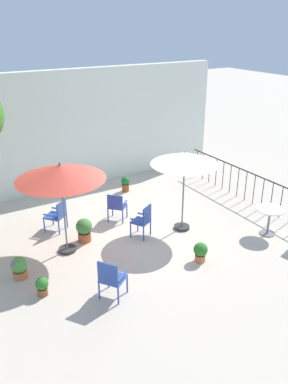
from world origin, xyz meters
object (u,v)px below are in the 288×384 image
(patio_chair_1, at_px, (116,205))
(patio_umbrella_0, at_px, (185,159))
(potted_plant_1, at_px, (200,252))
(potted_plant_3, at_px, (19,267))
(patio_chair_0, at_px, (111,277))
(patio_chair_2, at_px, (143,219))
(potted_plant_2, at_px, (125,184))
(patio_chair_3, at_px, (58,214))
(potted_plant_4, at_px, (84,229))
(cafe_table_0, at_px, (269,217))
(potted_plant_0, at_px, (42,286))
(patio_umbrella_1, at_px, (60,173))

(patio_chair_1, bearing_deg, patio_umbrella_0, -45.12)
(potted_plant_1, relative_size, potted_plant_3, 0.96)
(patio_chair_0, height_order, patio_chair_2, patio_chair_0)
(patio_chair_0, relative_size, potted_plant_3, 1.78)
(potted_plant_2, xyz_separation_m, potted_plant_3, (-4.43, -3.11, -0.01))
(patio_chair_3, height_order, potted_plant_4, patio_chair_3)
(patio_chair_2, xyz_separation_m, potted_plant_1, (0.58, -1.73, -0.26))
(potted_plant_4, bearing_deg, patio_chair_2, -23.08)
(potted_plant_1, bearing_deg, patio_chair_0, -177.05)
(patio_umbrella_0, bearing_deg, potted_plant_2, 91.83)
(cafe_table_0, relative_size, patio_chair_0, 0.82)
(patio_chair_2, bearing_deg, patio_chair_0, -135.57)
(potted_plant_1, bearing_deg, potted_plant_0, 168.92)
(patio_umbrella_1, xyz_separation_m, potted_plant_3, (-1.33, -0.52, -1.85))
(potted_plant_4, bearing_deg, patio_chair_0, -100.22)
(patio_chair_3, relative_size, potted_plant_4, 1.37)
(patio_chair_0, bearing_deg, potted_plant_3, 130.34)
(cafe_table_0, height_order, patio_chair_1, patio_chair_1)
(patio_umbrella_0, relative_size, potted_plant_2, 4.42)
(patio_umbrella_0, xyz_separation_m, potted_plant_3, (-4.53, 0.03, -1.78))
(potted_plant_0, xyz_separation_m, potted_plant_3, (-0.25, 0.88, 0.04))
(patio_chair_1, distance_m, potted_plant_1, 3.04)
(patio_umbrella_0, xyz_separation_m, potted_plant_4, (-2.62, 0.78, -1.71))
(patio_umbrella_0, distance_m, potted_plant_0, 4.73)
(patio_umbrella_1, height_order, potted_plant_4, patio_umbrella_1)
(potted_plant_3, distance_m, potted_plant_4, 2.05)
(patio_umbrella_1, bearing_deg, potted_plant_1, -39.10)
(potted_plant_2, relative_size, potted_plant_4, 0.81)
(potted_plant_0, relative_size, potted_plant_2, 0.82)
(potted_plant_1, height_order, potted_plant_2, potted_plant_2)
(potted_plant_0, xyz_separation_m, potted_plant_4, (1.66, 1.62, 0.12))
(patio_umbrella_0, distance_m, potted_plant_2, 3.61)
(potted_plant_2, bearing_deg, patio_chair_1, -125.32)
(cafe_table_0, xyz_separation_m, potted_plant_3, (-6.37, 1.50, -0.26))
(patio_chair_2, height_order, potted_plant_3, patio_chair_2)
(patio_chair_1, bearing_deg, potted_plant_4, -155.10)
(patio_chair_1, distance_m, potted_plant_3, 3.45)
(patio_chair_1, height_order, patio_chair_2, patio_chair_2)
(potted_plant_0, bearing_deg, potted_plant_2, 43.60)
(patio_chair_0, height_order, patio_chair_1, patio_chair_0)
(patio_chair_3, relative_size, potted_plant_2, 1.70)
(patio_chair_1, distance_m, patio_chair_2, 1.22)
(patio_chair_1, xyz_separation_m, potted_plant_0, (-2.93, -2.21, -0.27))
(patio_chair_0, height_order, potted_plant_0, patio_chair_0)
(patio_umbrella_1, height_order, patio_chair_1, patio_umbrella_1)
(patio_chair_1, xyz_separation_m, potted_plant_2, (1.26, 1.77, -0.22))
(patio_umbrella_1, relative_size, cafe_table_0, 3.12)
(patio_umbrella_0, relative_size, potted_plant_1, 4.59)
(patio_chair_2, xyz_separation_m, potted_plant_0, (-3.11, -1.01, -0.30))
(patio_umbrella_0, xyz_separation_m, potted_plant_2, (-0.10, 3.14, -1.78))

